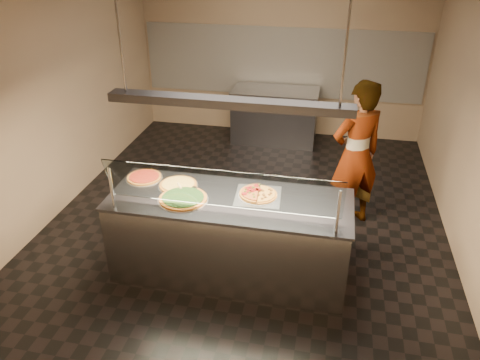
% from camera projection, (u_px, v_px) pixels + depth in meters
% --- Properties ---
extents(ground, '(5.00, 6.00, 0.02)m').
position_uv_depth(ground, '(249.00, 215.00, 6.24)').
color(ground, black).
rests_on(ground, ground).
extents(wall_back, '(5.00, 0.02, 3.00)m').
position_uv_depth(wall_back, '(282.00, 50.00, 8.13)').
color(wall_back, '#9E8766').
rests_on(wall_back, ground).
extents(wall_front, '(5.00, 0.02, 3.00)m').
position_uv_depth(wall_front, '(161.00, 264.00, 2.93)').
color(wall_front, '#9E8766').
rests_on(wall_front, ground).
extents(wall_left, '(0.02, 6.00, 3.00)m').
position_uv_depth(wall_left, '(57.00, 94.00, 5.98)').
color(wall_left, '#9E8766').
rests_on(wall_left, ground).
extents(wall_right, '(0.02, 6.00, 3.00)m').
position_uv_depth(wall_right, '(477.00, 123.00, 5.08)').
color(wall_right, '#9E8766').
rests_on(wall_right, ground).
extents(tile_band, '(4.90, 0.02, 1.20)m').
position_uv_depth(tile_band, '(281.00, 62.00, 8.19)').
color(tile_band, silver).
rests_on(tile_band, wall_back).
extents(serving_counter, '(2.49, 0.94, 0.93)m').
position_uv_depth(serving_counter, '(230.00, 236.00, 4.98)').
color(serving_counter, '#B7B7BC').
rests_on(serving_counter, ground).
extents(sneeze_guard, '(2.25, 0.18, 0.54)m').
position_uv_depth(sneeze_guard, '(221.00, 189.00, 4.33)').
color(sneeze_guard, '#B7B7BC').
rests_on(sneeze_guard, serving_counter).
extents(perforated_tray, '(0.50, 0.50, 0.01)m').
position_uv_depth(perforated_tray, '(258.00, 195.00, 4.81)').
color(perforated_tray, silver).
rests_on(perforated_tray, serving_counter).
extents(half_pizza_pepperoni, '(0.23, 0.40, 0.05)m').
position_uv_depth(half_pizza_pepperoni, '(249.00, 192.00, 4.81)').
color(half_pizza_pepperoni, '#975419').
rests_on(half_pizza_pepperoni, perforated_tray).
extents(half_pizza_sausage, '(0.22, 0.40, 0.04)m').
position_uv_depth(half_pizza_sausage, '(267.00, 195.00, 4.78)').
color(half_pizza_sausage, '#975419').
rests_on(half_pizza_sausage, perforated_tray).
extents(pizza_spinach, '(0.52, 0.52, 0.03)m').
position_uv_depth(pizza_spinach, '(183.00, 198.00, 4.74)').
color(pizza_spinach, silver).
rests_on(pizza_spinach, serving_counter).
extents(pizza_cheese, '(0.43, 0.43, 0.03)m').
position_uv_depth(pizza_cheese, '(178.00, 184.00, 5.00)').
color(pizza_cheese, silver).
rests_on(pizza_cheese, serving_counter).
extents(pizza_tomato, '(0.40, 0.40, 0.03)m').
position_uv_depth(pizza_tomato, '(144.00, 177.00, 5.15)').
color(pizza_tomato, silver).
rests_on(pizza_tomato, serving_counter).
extents(pizza_spatula, '(0.27, 0.19, 0.02)m').
position_uv_depth(pizza_spatula, '(184.00, 187.00, 4.92)').
color(pizza_spatula, '#B7B7BC').
rests_on(pizza_spatula, pizza_spinach).
extents(prep_table, '(1.49, 0.74, 0.93)m').
position_uv_depth(prep_table, '(275.00, 115.00, 8.22)').
color(prep_table, '#414146').
rests_on(prep_table, ground).
extents(worker, '(0.82, 0.75, 1.87)m').
position_uv_depth(worker, '(356.00, 155.00, 5.67)').
color(worker, black).
rests_on(worker, ground).
extents(heat_lamp_housing, '(2.30, 0.18, 0.08)m').
position_uv_depth(heat_lamp_housing, '(228.00, 103.00, 4.28)').
color(heat_lamp_housing, '#414146').
rests_on(heat_lamp_housing, ceiling).
extents(lamp_rod_left, '(0.02, 0.02, 1.01)m').
position_uv_depth(lamp_rod_left, '(120.00, 37.00, 4.21)').
color(lamp_rod_left, '#B7B7BC').
rests_on(lamp_rod_left, ceiling).
extents(lamp_rod_right, '(0.02, 0.02, 1.01)m').
position_uv_depth(lamp_rod_right, '(346.00, 47.00, 3.85)').
color(lamp_rod_right, '#B7B7BC').
rests_on(lamp_rod_right, ceiling).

